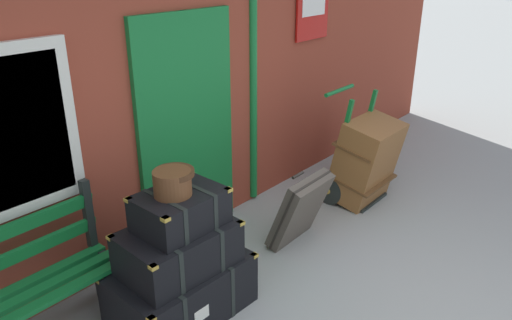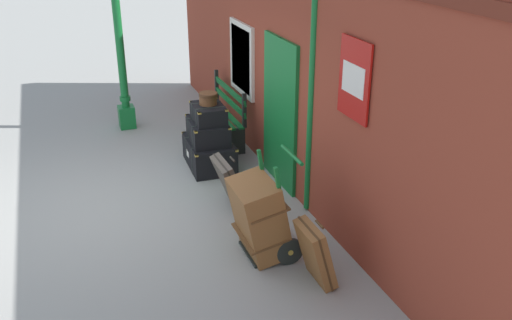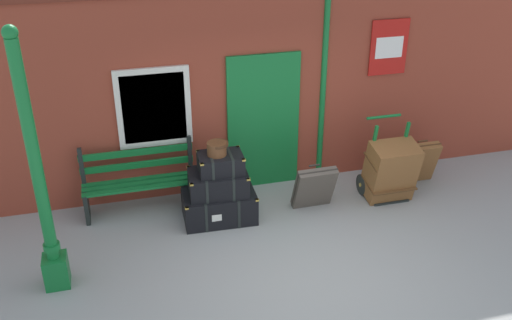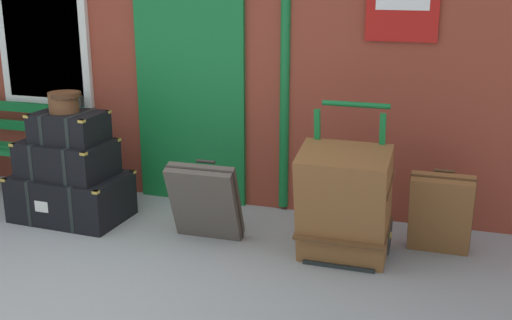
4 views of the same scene
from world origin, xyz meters
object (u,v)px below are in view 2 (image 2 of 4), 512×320
steamer_trunk_base (209,153)px  porters_trolley (274,230)px  large_brown_trunk (260,217)px  platform_bench (222,114)px  steamer_trunk_middle (208,131)px  steamer_trunk_top (209,114)px  round_hatbox (208,98)px  suitcase_beige (230,183)px  suitcase_brown (316,254)px  lamp_post (122,63)px

steamer_trunk_base → porters_trolley: size_ratio=0.86×
porters_trolley → large_brown_trunk: bearing=-90.0°
platform_bench → steamer_trunk_base: (1.04, -0.53, -0.23)m
steamer_trunk_middle → large_brown_trunk: bearing=-2.9°
platform_bench → porters_trolley: size_ratio=1.33×
steamer_trunk_top → round_hatbox: bearing=164.1°
large_brown_trunk → suitcase_beige: bearing=178.5°
steamer_trunk_top → round_hatbox: 0.24m
steamer_trunk_base → suitcase_brown: (3.26, 0.22, 0.14)m
lamp_post → steamer_trunk_base: size_ratio=3.02×
platform_bench → steamer_trunk_base: bearing=-27.2°
round_hatbox → suitcase_brown: 3.35m
steamer_trunk_base → suitcase_brown: bearing=3.9°
steamer_trunk_top → large_brown_trunk: bearing=-3.1°
steamer_trunk_top → suitcase_brown: 3.27m
steamer_trunk_base → lamp_post: bearing=-156.6°
round_hatbox → suitcase_beige: bearing=-4.8°
suitcase_beige → large_brown_trunk: bearing=-1.5°
steamer_trunk_top → suitcase_brown: steamer_trunk_top is taller
lamp_post → steamer_trunk_top: size_ratio=5.00×
steamer_trunk_middle → large_brown_trunk: size_ratio=0.89×
suitcase_brown → suitcase_beige: bearing=-170.2°
lamp_post → round_hatbox: size_ratio=10.75×
lamp_post → platform_bench: bearing=52.7°
platform_bench → suitcase_beige: size_ratio=2.27×
porters_trolley → suitcase_beige: size_ratio=1.71×
steamer_trunk_middle → round_hatbox: size_ratio=2.92×
platform_bench → steamer_trunk_base: 1.19m
lamp_post → round_hatbox: 2.36m
porters_trolley → steamer_trunk_middle: bearing=-179.0°
lamp_post → platform_bench: 1.99m
suitcase_beige → round_hatbox: bearing=175.2°
steamer_trunk_middle → steamer_trunk_top: steamer_trunk_top is taller
steamer_trunk_middle → round_hatbox: round_hatbox is taller
steamer_trunk_middle → suitcase_brown: size_ratio=1.19×
large_brown_trunk → steamer_trunk_top: bearing=176.9°
large_brown_trunk → suitcase_brown: bearing=26.7°
porters_trolley → platform_bench: bearing=172.1°
lamp_post → steamer_trunk_middle: (2.15, 0.93, -0.61)m
steamer_trunk_top → porters_trolley: bearing=0.8°
steamer_trunk_top → round_hatbox: round_hatbox is taller
large_brown_trunk → round_hatbox: bearing=176.7°
steamer_trunk_middle → porters_trolley: (2.55, 0.04, -0.31)m
lamp_post → steamer_trunk_top: bearing=23.0°
steamer_trunk_middle → round_hatbox: (0.00, 0.02, 0.52)m
steamer_trunk_top → porters_trolley: 2.58m
large_brown_trunk → suitcase_beige: size_ratio=1.35×
lamp_post → round_hatbox: bearing=23.7°
steamer_trunk_middle → suitcase_brown: 3.28m
platform_bench → steamer_trunk_middle: (1.03, -0.54, 0.14)m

